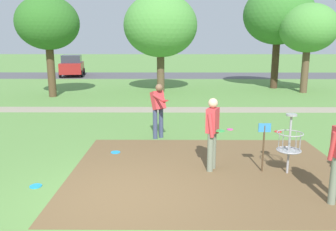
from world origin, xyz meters
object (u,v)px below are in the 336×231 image
(player_waiting_left, at_px, (158,107))
(frisbee_mid_grass, at_px, (230,129))
(tree_near_right, at_px, (308,29))
(parked_car_leftmost, at_px, (72,66))
(frisbee_near_basket, at_px, (116,152))
(player_throwing, at_px, (212,130))
(tree_near_left, at_px, (48,24))
(frisbee_far_right, at_px, (278,132))
(tree_mid_center, at_px, (160,26))
(disc_golf_basket, at_px, (287,141))
(tree_mid_left, at_px, (278,15))
(frisbee_scattered_a, at_px, (36,186))

(player_waiting_left, distance_m, frisbee_mid_grass, 2.82)
(tree_near_right, distance_m, parked_car_leftmost, 19.58)
(frisbee_near_basket, relative_size, tree_near_right, 0.05)
(frisbee_mid_grass, distance_m, tree_near_right, 11.21)
(player_throwing, xyz_separation_m, tree_near_right, (6.97, 12.52, 2.74))
(player_throwing, height_order, parked_car_leftmost, parked_car_leftmost)
(frisbee_near_basket, bearing_deg, tree_near_right, 50.13)
(tree_near_left, bearing_deg, parked_car_leftmost, 100.74)
(parked_car_leftmost, bearing_deg, frisbee_far_right, -57.11)
(player_throwing, distance_m, frisbee_mid_grass, 4.00)
(player_waiting_left, bearing_deg, tree_mid_center, 91.19)
(disc_golf_basket, height_order, frisbee_far_right, disc_golf_basket)
(player_waiting_left, height_order, frisbee_mid_grass, player_waiting_left)
(frisbee_mid_grass, height_order, tree_mid_center, tree_mid_center)
(disc_golf_basket, xyz_separation_m, tree_mid_center, (-3.21, 13.08, 3.12))
(frisbee_far_right, distance_m, tree_mid_left, 12.40)
(parked_car_leftmost, bearing_deg, player_throwing, -66.73)
(frisbee_mid_grass, xyz_separation_m, parked_car_leftmost, (-10.75, 18.75, 0.91))
(tree_near_right, bearing_deg, parked_car_leftmost, 149.12)
(player_throwing, bearing_deg, frisbee_scattered_a, -165.44)
(tree_near_left, bearing_deg, tree_mid_center, 18.65)
(tree_near_right, bearing_deg, player_throwing, -119.10)
(tree_mid_center, bearing_deg, frisbee_scattered_a, -99.11)
(disc_golf_basket, xyz_separation_m, tree_mid_left, (4.14, 14.70, 3.85))
(frisbee_near_basket, bearing_deg, player_throwing, -26.58)
(frisbee_near_basket, xyz_separation_m, parked_car_leftmost, (-7.20, 21.24, 0.91))
(frisbee_near_basket, bearing_deg, frisbee_mid_grass, 35.08)
(tree_mid_center, distance_m, parked_car_leftmost, 12.90)
(disc_golf_basket, bearing_deg, player_waiting_left, 136.36)
(tree_near_right, bearing_deg, tree_near_left, -173.56)
(frisbee_mid_grass, xyz_separation_m, frisbee_far_right, (1.56, -0.29, 0.00))
(player_throwing, relative_size, frisbee_scattered_a, 6.98)
(tree_near_right, xyz_separation_m, tree_mid_center, (-8.53, 0.37, 0.17))
(player_waiting_left, bearing_deg, tree_mid_left, 58.90)
(player_waiting_left, bearing_deg, tree_near_right, 49.84)
(frisbee_scattered_a, xyz_separation_m, parked_car_leftmost, (-5.89, 23.45, 0.91))
(frisbee_near_basket, height_order, frisbee_scattered_a, same)
(disc_golf_basket, distance_m, frisbee_mid_grass, 4.02)
(disc_golf_basket, xyz_separation_m, player_waiting_left, (-3.00, 2.86, 0.23))
(frisbee_near_basket, height_order, tree_near_right, tree_near_right)
(frisbee_near_basket, xyz_separation_m, tree_mid_left, (8.26, 13.28, 4.60))
(frisbee_near_basket, distance_m, parked_car_leftmost, 22.45)
(frisbee_near_basket, distance_m, frisbee_mid_grass, 4.34)
(tree_mid_left, xyz_separation_m, parked_car_leftmost, (-15.47, 7.96, -3.69))
(player_waiting_left, distance_m, parked_car_leftmost, 21.48)
(frisbee_mid_grass, bearing_deg, tree_near_right, 56.23)
(disc_golf_basket, relative_size, frisbee_near_basket, 5.46)
(frisbee_mid_grass, distance_m, frisbee_far_right, 1.58)
(frisbee_mid_grass, distance_m, tree_near_left, 11.82)
(frisbee_near_basket, xyz_separation_m, tree_near_right, (9.43, 11.29, 3.70))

